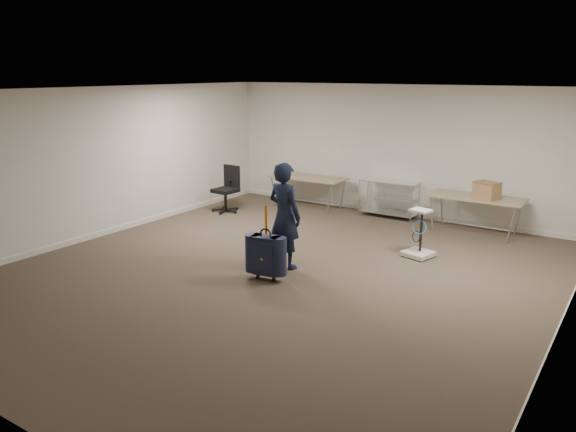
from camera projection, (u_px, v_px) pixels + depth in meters
The scene contains 10 objects.
ground at pixel (279, 273), 8.79m from camera, with size 9.00×9.00×0.00m, color #443829.
room_shell at pixel (323, 248), 9.89m from camera, with size 8.00×9.00×9.00m.
folding_table_left at pixel (308, 179), 12.82m from camera, with size 1.80×0.75×0.73m.
folding_table_right at pixel (476, 199), 10.79m from camera, with size 1.80×0.75×0.73m.
wire_shelf at pixel (389, 197), 12.06m from camera, with size 1.22×0.47×0.80m.
person at pixel (285, 216), 8.88m from camera, with size 0.62×0.41×1.71m, color black.
suitcase at pixel (266, 255), 8.42m from camera, with size 0.46×0.32×1.16m.
office_chair at pixel (227, 198), 12.57m from camera, with size 0.62×0.62×1.03m.
equipment_cart at pixel (419, 244), 9.52m from camera, with size 0.55×0.55×0.83m.
cardboard_box at pixel (487, 190), 10.55m from camera, with size 0.43×0.32×0.32m, color #9D7449.
Camera 1 is at (4.68, -6.82, 3.09)m, focal length 35.00 mm.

